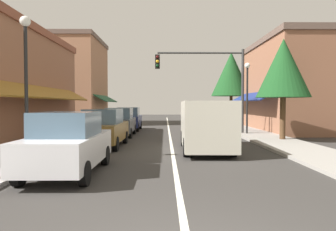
{
  "coord_description": "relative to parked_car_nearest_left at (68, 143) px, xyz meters",
  "views": [
    {
      "loc": [
        -0.32,
        -3.62,
        1.98
      ],
      "look_at": [
        -0.13,
        14.32,
        1.35
      ],
      "focal_mm": 33.46,
      "sensor_mm": 36.0,
      "label": 1
    }
  ],
  "objects": [
    {
      "name": "ground_plane",
      "position": [
        3.06,
        12.76,
        -0.88
      ],
      "size": [
        80.0,
        80.0,
        0.0
      ],
      "primitive_type": "plane",
      "color": "#33302D"
    },
    {
      "name": "sidewalk_left",
      "position": [
        -2.44,
        12.76,
        -0.82
      ],
      "size": [
        2.6,
        56.0,
        0.12
      ],
      "primitive_type": "cube",
      "color": "#A39E99",
      "rests_on": "ground"
    },
    {
      "name": "sidewalk_right",
      "position": [
        8.56,
        12.76,
        -0.82
      ],
      "size": [
        2.6,
        56.0,
        0.12
      ],
      "primitive_type": "cube",
      "color": "gray",
      "rests_on": "ground"
    },
    {
      "name": "lane_center_stripe",
      "position": [
        3.06,
        12.76,
        -0.88
      ],
      "size": [
        0.14,
        52.0,
        0.01
      ],
      "primitive_type": "cube",
      "color": "silver",
      "rests_on": "ground"
    },
    {
      "name": "storefront_right_block",
      "position": [
        12.0,
        14.76,
        2.54
      ],
      "size": [
        5.59,
        10.2,
        6.84
      ],
      "color": "#8E5B42",
      "rests_on": "ground"
    },
    {
      "name": "storefront_far_left",
      "position": [
        -5.86,
        22.76,
        3.41
      ],
      "size": [
        5.55,
        8.2,
        8.56
      ],
      "color": "#9E6B4C",
      "rests_on": "ground"
    },
    {
      "name": "parked_car_nearest_left",
      "position": [
        0.0,
        0.0,
        0.0
      ],
      "size": [
        1.79,
        4.11,
        1.77
      ],
      "rotation": [
        0.0,
        0.0,
        0.0
      ],
      "color": "silver",
      "rests_on": "ground"
    },
    {
      "name": "parked_car_second_left",
      "position": [
        -0.1,
        5.69,
        0.0
      ],
      "size": [
        1.86,
        4.14,
        1.77
      ],
      "rotation": [
        0.0,
        0.0,
        -0.02
      ],
      "color": "brown",
      "rests_on": "ground"
    },
    {
      "name": "parked_car_third_left",
      "position": [
        -0.1,
        10.78,
        0.0
      ],
      "size": [
        1.8,
        4.11,
        1.77
      ],
      "rotation": [
        0.0,
        0.0,
        0.01
      ],
      "color": "#4C5156",
      "rests_on": "ground"
    },
    {
      "name": "parked_car_far_left",
      "position": [
        -0.02,
        15.13,
        0.0
      ],
      "size": [
        1.8,
        4.11,
        1.77
      ],
      "rotation": [
        0.0,
        0.0,
        0.01
      ],
      "color": "navy",
      "rests_on": "ground"
    },
    {
      "name": "van_in_lane",
      "position": [
        4.48,
        4.47,
        0.27
      ],
      "size": [
        2.1,
        5.22,
        2.12
      ],
      "rotation": [
        0.0,
        0.0,
        -0.02
      ],
      "color": "beige",
      "rests_on": "ground"
    },
    {
      "name": "traffic_signal_mast_arm",
      "position": [
        5.8,
        11.61,
        3.0
      ],
      "size": [
        5.83,
        0.5,
        5.6
      ],
      "color": "#333333",
      "rests_on": "ground"
    },
    {
      "name": "street_lamp_left_near",
      "position": [
        -1.99,
        1.88,
        2.46
      ],
      "size": [
        0.36,
        0.36,
        4.98
      ],
      "color": "black",
      "rests_on": "ground"
    },
    {
      "name": "street_lamp_right_mid",
      "position": [
        8.05,
        11.25,
        2.27
      ],
      "size": [
        0.36,
        0.36,
        4.66
      ],
      "color": "black",
      "rests_on": "ground"
    },
    {
      "name": "tree_right_near",
      "position": [
        9.09,
        7.89,
        3.03
      ],
      "size": [
        2.86,
        2.86,
        5.51
      ],
      "color": "#4C331E",
      "rests_on": "ground"
    },
    {
      "name": "tree_right_far",
      "position": [
        9.3,
        22.02,
        4.1
      ],
      "size": [
        3.93,
        3.93,
        7.15
      ],
      "color": "#4C331E",
      "rests_on": "ground"
    }
  ]
}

